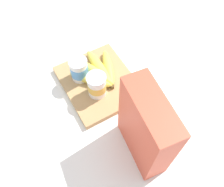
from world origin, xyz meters
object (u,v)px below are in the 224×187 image
cereal_box (146,129)px  yogurt_cup_back (79,69)px  banana_bunch (98,72)px  yogurt_cup_front (97,85)px  cutting_board (99,82)px

cereal_box → yogurt_cup_back: size_ratio=3.09×
banana_bunch → yogurt_cup_front: bearing=150.7°
banana_bunch → yogurt_cup_back: bearing=69.9°
cutting_board → yogurt_cup_back: size_ratio=3.13×
cereal_box → yogurt_cup_front: (0.24, 0.03, -0.07)m
cutting_board → yogurt_cup_back: bearing=45.6°
yogurt_cup_front → yogurt_cup_back: 0.10m
cutting_board → banana_bunch: bearing=-23.8°
yogurt_cup_front → banana_bunch: yogurt_cup_front is taller
banana_bunch → cutting_board: bearing=156.2°
yogurt_cup_back → banana_bunch: size_ratio=0.46×
yogurt_cup_front → banana_bunch: bearing=-29.3°
cereal_box → yogurt_cup_back: cereal_box is taller
cereal_box → yogurt_cup_back: (0.33, 0.05, -0.07)m
cutting_board → banana_bunch: banana_bunch is taller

